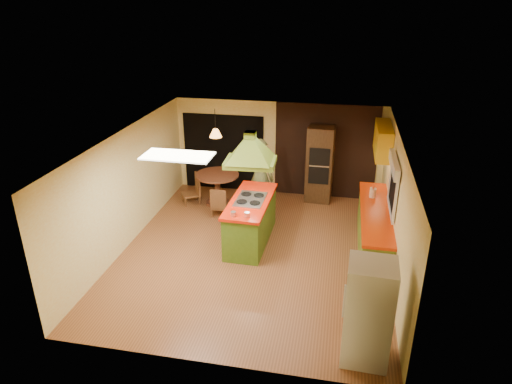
% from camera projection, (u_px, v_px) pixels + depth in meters
% --- Properties ---
extents(ground, '(6.50, 6.50, 0.00)m').
position_uv_depth(ground, '(254.00, 252.00, 9.68)').
color(ground, '#985931').
rests_on(ground, ground).
extents(room_walls, '(5.50, 6.50, 6.50)m').
position_uv_depth(room_walls, '(254.00, 198.00, 9.18)').
color(room_walls, '#FFF5B6').
rests_on(room_walls, ground).
extents(ceiling_plane, '(6.50, 6.50, 0.00)m').
position_uv_depth(ceiling_plane, '(254.00, 138.00, 8.68)').
color(ceiling_plane, silver).
rests_on(ceiling_plane, room_walls).
extents(brick_panel, '(2.64, 0.03, 2.50)m').
position_uv_depth(brick_panel, '(326.00, 152.00, 11.87)').
color(brick_panel, '#381E14').
rests_on(brick_panel, ground).
extents(nook_opening, '(2.20, 0.03, 2.10)m').
position_uv_depth(nook_opening, '(224.00, 153.00, 12.43)').
color(nook_opening, black).
rests_on(nook_opening, ground).
extents(right_counter, '(0.62, 3.05, 0.92)m').
position_uv_depth(right_counter, '(374.00, 230.00, 9.61)').
color(right_counter, olive).
rests_on(right_counter, ground).
extents(upper_cabinets, '(0.34, 1.40, 0.70)m').
position_uv_depth(upper_cabinets, '(383.00, 140.00, 10.43)').
color(upper_cabinets, yellow).
rests_on(upper_cabinets, room_walls).
extents(window_right, '(0.12, 1.35, 1.06)m').
position_uv_depth(window_right, '(394.00, 176.00, 8.86)').
color(window_right, black).
rests_on(window_right, room_walls).
extents(fluor_panel, '(1.20, 0.60, 0.03)m').
position_uv_depth(fluor_panel, '(178.00, 156.00, 7.80)').
color(fluor_panel, white).
rests_on(fluor_panel, ceiling_plane).
extents(kitchen_island, '(0.87, 2.05, 1.03)m').
position_uv_depth(kitchen_island, '(251.00, 220.00, 9.90)').
color(kitchen_island, '#4C731C').
rests_on(kitchen_island, ground).
extents(range_hood, '(1.06, 0.79, 0.79)m').
position_uv_depth(range_hood, '(250.00, 144.00, 9.20)').
color(range_hood, '#5B701C').
rests_on(range_hood, ceiling_plane).
extents(man, '(0.81, 0.64, 1.95)m').
position_uv_depth(man, '(260.00, 178.00, 10.95)').
color(man, brown).
rests_on(man, ground).
extents(refrigerator, '(0.70, 0.67, 1.64)m').
position_uv_depth(refrigerator, '(368.00, 313.00, 6.56)').
color(refrigerator, white).
rests_on(refrigerator, ground).
extents(wall_oven, '(0.69, 0.63, 2.00)m').
position_uv_depth(wall_oven, '(320.00, 164.00, 11.73)').
color(wall_oven, '#4F3219').
rests_on(wall_oven, ground).
extents(dining_table, '(1.11, 1.11, 0.82)m').
position_uv_depth(dining_table, '(217.00, 183.00, 11.68)').
color(dining_table, brown).
rests_on(dining_table, ground).
extents(chair_left, '(0.60, 0.60, 0.79)m').
position_uv_depth(chair_left, '(191.00, 189.00, 11.78)').
color(chair_left, brown).
rests_on(chair_left, ground).
extents(chair_near, '(0.41, 0.41, 0.75)m').
position_uv_depth(chair_near, '(220.00, 201.00, 11.13)').
color(chair_near, brown).
rests_on(chair_near, ground).
extents(pendant_lamp, '(0.40, 0.40, 0.20)m').
position_uv_depth(pendant_lamp, '(216.00, 133.00, 11.15)').
color(pendant_lamp, '#FF9E3F').
rests_on(pendant_lamp, ceiling_plane).
extents(canister_large, '(0.18, 0.18, 0.21)m').
position_uv_depth(canister_large, '(373.00, 193.00, 9.99)').
color(canister_large, beige).
rests_on(canister_large, right_counter).
extents(canister_medium, '(0.14, 0.14, 0.17)m').
position_uv_depth(canister_medium, '(373.00, 192.00, 10.07)').
color(canister_medium, '#F3DDC3').
rests_on(canister_medium, right_counter).
extents(canister_small, '(0.15, 0.15, 0.17)m').
position_uv_depth(canister_small, '(373.00, 191.00, 10.11)').
color(canister_small, beige).
rests_on(canister_small, right_counter).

